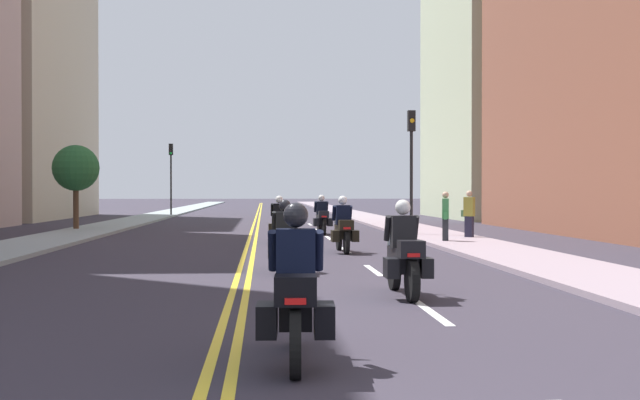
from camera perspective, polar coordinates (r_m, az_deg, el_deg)
The scene contains 18 objects.
ground_plane at distance 51.20m, azimuth -4.61°, elevation -1.33°, with size 264.00×264.00×0.00m, color #302B37.
sidewalk_left at distance 51.74m, azimuth -12.45°, elevation -1.26°, with size 2.66×144.00×0.12m, color gray.
sidewalk_right at distance 51.62m, azimuth 3.25°, elevation -1.25°, with size 2.66×144.00×0.12m, color gray.
centreline_yellow_inner at distance 51.20m, azimuth -4.74°, elevation -1.33°, with size 0.12×132.00×0.01m, color yellow.
centreline_yellow_outer at distance 51.20m, azimuth -4.47°, elevation -1.33°, with size 0.12×132.00×0.01m, color yellow.
lane_dashes_white at distance 32.31m, azimuth 0.20°, elevation -2.48°, with size 0.14×56.40×0.01m.
building_left_2 at distance 55.11m, azimuth -21.49°, elevation 10.42°, with size 7.17×17.05×22.33m.
motorcycle_0 at distance 7.97m, azimuth -1.79°, elevation -7.22°, with size 0.78×2.13×1.65m.
motorcycle_1 at distance 13.09m, azimuth 6.18°, elevation -4.21°, with size 0.77×2.24×1.63m.
motorcycle_2 at distance 17.02m, azimuth -2.57°, elevation -3.14°, with size 0.76×2.16×1.58m.
motorcycle_3 at distance 22.34m, azimuth 1.71°, elevation -2.17°, with size 0.78×2.14×1.64m.
motorcycle_4 at distance 26.64m, azimuth -3.00°, elevation -1.72°, with size 0.77×2.23×1.62m.
motorcycle_5 at distance 31.68m, azimuth 0.13°, elevation -1.34°, with size 0.78×2.22×1.62m.
traffic_light_near at distance 30.32m, azimuth 6.72°, elevation 3.66°, with size 0.28×0.38×4.89m.
traffic_light_far at distance 55.83m, azimuth -10.88°, elevation 2.41°, with size 0.28×0.38×5.12m.
pedestrian_0 at distance 28.38m, azimuth 10.88°, elevation -1.06°, with size 0.48×0.42×1.79m.
pedestrian_1 at distance 26.20m, azimuth 9.19°, elevation -1.24°, with size 0.30×0.50×1.76m.
street_tree_0 at distance 35.82m, azimuth -17.48°, elevation 2.22°, with size 2.03×2.03×3.81m.
Camera 1 is at (0.43, -3.17, 1.77)m, focal length 43.61 mm.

